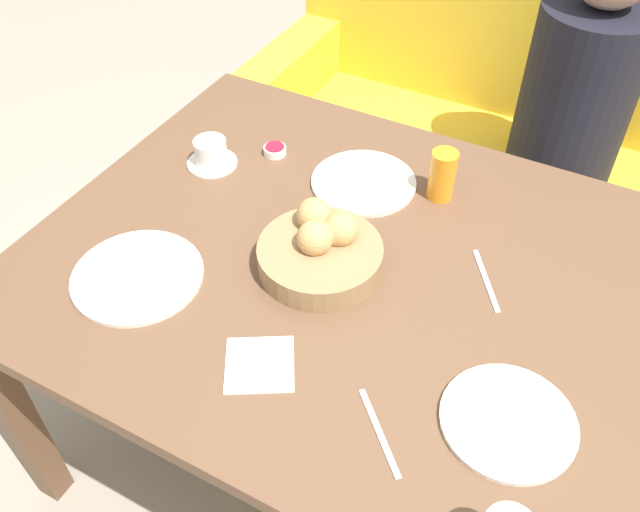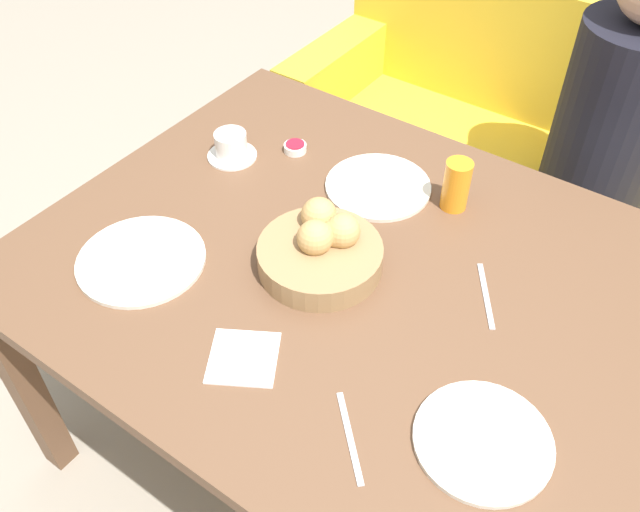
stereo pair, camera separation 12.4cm
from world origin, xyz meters
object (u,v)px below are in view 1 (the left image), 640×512
(plate_far_center, at_px, (364,182))
(plate_near_left, at_px, (138,276))
(couch, at_px, (532,167))
(fork_silver, at_px, (486,280))
(bread_basket, at_px, (322,248))
(juice_glass, at_px, (442,175))
(seated_person, at_px, (560,151))
(jam_bowl_berry, at_px, (275,150))
(knife_silver, at_px, (379,432))
(coffee_cup, at_px, (211,154))
(napkin, at_px, (260,365))
(plate_near_right, at_px, (508,421))

(plate_far_center, bearing_deg, plate_near_left, -118.99)
(couch, distance_m, fork_silver, 1.09)
(couch, distance_m, bread_basket, 1.22)
(couch, distance_m, juice_glass, 0.92)
(plate_far_center, distance_m, fork_silver, 0.39)
(couch, xyz_separation_m, juice_glass, (-0.09, -0.79, 0.47))
(juice_glass, bearing_deg, seated_person, 74.24)
(jam_bowl_berry, height_order, knife_silver, jam_bowl_berry)
(couch, relative_size, juice_glass, 15.56)
(seated_person, bearing_deg, jam_bowl_berry, -131.82)
(coffee_cup, height_order, napkin, coffee_cup)
(seated_person, height_order, fork_silver, seated_person)
(plate_near_left, relative_size, napkin, 1.58)
(bread_basket, height_order, jam_bowl_berry, bread_basket)
(bread_basket, bearing_deg, seated_person, 71.73)
(plate_near_left, height_order, plate_near_right, same)
(plate_near_right, bearing_deg, jam_bowl_berry, 147.35)
(bread_basket, distance_m, knife_silver, 0.41)
(fork_silver, xyz_separation_m, napkin, (-0.30, -0.40, 0.00))
(knife_silver, bearing_deg, coffee_cup, 144.16)
(plate_near_left, xyz_separation_m, juice_glass, (0.45, 0.54, 0.06))
(seated_person, xyz_separation_m, jam_bowl_berry, (-0.60, -0.67, 0.22))
(plate_far_center, height_order, jam_bowl_berry, jam_bowl_berry)
(knife_silver, distance_m, napkin, 0.25)
(juice_glass, relative_size, knife_silver, 0.91)
(plate_near_left, height_order, juice_glass, juice_glass)
(knife_silver, bearing_deg, fork_silver, 83.72)
(couch, bearing_deg, knife_silver, -88.13)
(plate_far_center, relative_size, juice_glass, 2.06)
(couch, height_order, napkin, couch)
(seated_person, distance_m, coffee_cup, 1.09)
(plate_far_center, bearing_deg, fork_silver, -25.10)
(plate_near_left, bearing_deg, plate_far_center, 61.01)
(plate_near_right, distance_m, knife_silver, 0.22)
(knife_silver, bearing_deg, couch, 91.87)
(juice_glass, bearing_deg, bread_basket, -112.95)
(plate_far_center, relative_size, jam_bowl_berry, 4.38)
(juice_glass, bearing_deg, knife_silver, -77.84)
(bread_basket, height_order, knife_silver, bread_basket)
(plate_near_right, bearing_deg, napkin, -167.48)
(coffee_cup, bearing_deg, plate_far_center, 16.00)
(plate_far_center, relative_size, napkin, 1.46)
(plate_far_center, height_order, knife_silver, plate_far_center)
(plate_near_left, distance_m, juice_glass, 0.71)
(plate_near_left, bearing_deg, juice_glass, 50.28)
(couch, relative_size, seated_person, 1.60)
(knife_silver, bearing_deg, seated_person, 88.09)
(bread_basket, distance_m, plate_near_right, 0.50)
(plate_near_right, height_order, napkin, plate_near_right)
(plate_far_center, xyz_separation_m, napkin, (0.06, -0.57, -0.00))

